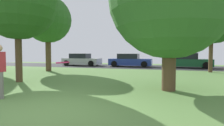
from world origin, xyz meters
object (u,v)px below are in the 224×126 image
object	(u,v)px
frisbee_disc	(63,63)
parked_car_silver	(82,60)
parked_car_blue	(130,61)
oak_tree_right	(48,20)
maple_tree_near	(17,0)
parked_car_green	(187,61)
oak_tree_left	(212,9)

from	to	relation	value
frisbee_disc	parked_car_silver	size ratio (longest dim) A/B	0.08
frisbee_disc	parked_car_blue	bearing A→B (deg)	97.05
oak_tree_right	parked_car_silver	size ratio (longest dim) A/B	1.36
maple_tree_near	parked_car_green	distance (m)	15.69
oak_tree_right	parked_car_green	distance (m)	13.64
oak_tree_right	parked_car_blue	distance (m)	9.47
oak_tree_left	parked_car_blue	bearing A→B (deg)	149.34
frisbee_disc	parked_car_green	distance (m)	17.03
oak_tree_right	frisbee_disc	world-z (taller)	oak_tree_right
maple_tree_near	parked_car_silver	distance (m)	13.03
oak_tree_left	frisbee_disc	distance (m)	13.74
oak_tree_left	frisbee_disc	size ratio (longest dim) A/B	21.32
maple_tree_near	oak_tree_right	size ratio (longest dim) A/B	1.00
oak_tree_right	frisbee_disc	bearing A→B (deg)	-52.27
oak_tree_left	parked_car_blue	size ratio (longest dim) A/B	1.61
frisbee_disc	parked_car_silver	world-z (taller)	parked_car_silver
oak_tree_right	oak_tree_left	size ratio (longest dim) A/B	0.82
parked_car_blue	oak_tree_left	bearing A→B (deg)	-30.66
oak_tree_left	parked_car_blue	world-z (taller)	oak_tree_left
parked_car_silver	parked_car_blue	distance (m)	5.82
maple_tree_near	frisbee_disc	world-z (taller)	maple_tree_near
oak_tree_left	oak_tree_right	bearing A→B (deg)	-167.01
frisbee_disc	parked_car_blue	world-z (taller)	parked_car_blue
frisbee_disc	parked_car_green	world-z (taller)	parked_car_green
oak_tree_right	frisbee_disc	xyz separation A→B (m)	(7.30, -9.43, -2.89)
maple_tree_near	oak_tree_left	distance (m)	13.07
parked_car_blue	oak_tree_right	bearing A→B (deg)	-126.67
frisbee_disc	parked_car_blue	size ratio (longest dim) A/B	0.08
oak_tree_left	frisbee_disc	world-z (taller)	oak_tree_left
maple_tree_near	parked_car_silver	bearing A→B (deg)	102.49
maple_tree_near	oak_tree_right	distance (m)	5.72
maple_tree_near	parked_car_green	bearing A→B (deg)	54.40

